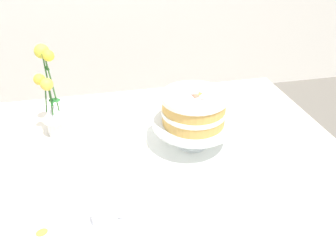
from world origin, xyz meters
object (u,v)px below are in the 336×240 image
Objects in this scene: dining_table at (153,173)px; flower_vase at (52,103)px; layer_cake at (194,108)px; cake_stand at (193,126)px; teacup at (105,219)px.

dining_table is 0.46m from flower_vase.
layer_cake reaches higher than dining_table.
cake_stand is 1.26× the size of layer_cake.
layer_cake reaches higher than teacup.
flower_vase reaches higher than teacup.
cake_stand is 2.30× the size of teacup.
dining_table is 6.08× the size of layer_cake.
layer_cake is 0.52m from flower_vase.
flower_vase is (-0.49, 0.18, -0.02)m from layer_cake.
cake_stand reaches higher than dining_table.
layer_cake is at bearing -59.69° from cake_stand.
teacup reaches higher than dining_table.
flower_vase is 2.77× the size of teacup.
layer_cake is (0.15, 0.03, 0.25)m from dining_table.
teacup is at bearing -122.58° from dining_table.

